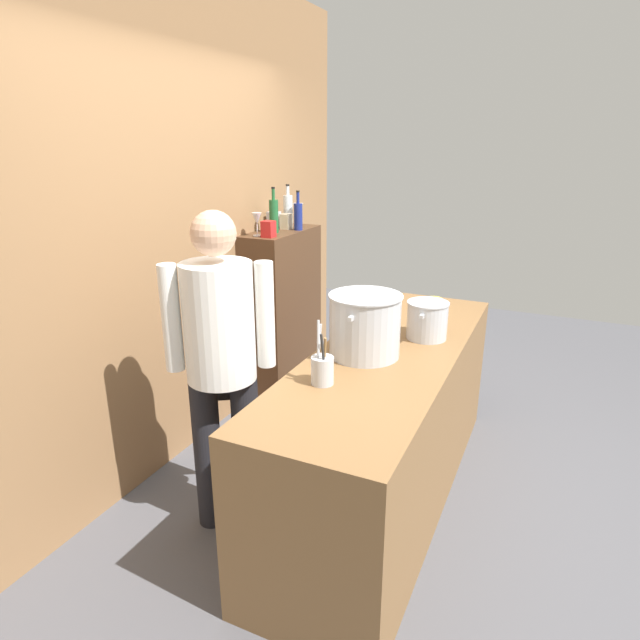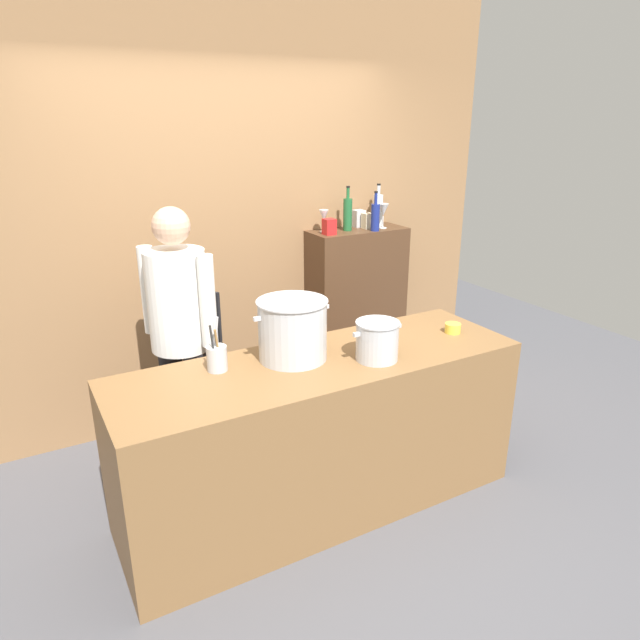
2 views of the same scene
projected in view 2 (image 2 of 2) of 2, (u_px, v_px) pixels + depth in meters
The scene contains 17 objects.
ground_plane at pixel (321, 502), 3.32m from camera, with size 8.00×8.00×0.00m, color #4C4C51.
brick_back_panel at pixel (222, 210), 3.96m from camera, with size 4.40×0.10×3.00m, color olive.
prep_counter at pixel (321, 435), 3.17m from camera, with size 2.23×0.70×0.90m, color brown.
bar_cabinet at pixel (356, 311), 4.53m from camera, with size 0.76×0.32×1.31m, color #472D1C.
chef at pixel (181, 327), 3.30m from camera, with size 0.41×0.47×1.66m.
stockpot_large at pixel (293, 330), 2.99m from camera, with size 0.43×0.37×0.32m.
stockpot_small at pixel (377, 341), 3.00m from camera, with size 0.30×0.23×0.21m.
utensil_crock at pixel (217, 357), 2.88m from camera, with size 0.10×0.10×0.30m.
butter_jar at pixel (453, 328), 3.39m from camera, with size 0.09×0.09×0.06m, color yellow.
wine_bottle_cobalt at pixel (375, 216), 4.22m from camera, with size 0.07×0.07×0.29m.
wine_bottle_green at pixel (348, 214), 4.23m from camera, with size 0.07×0.07×0.33m.
wine_bottle_clear at pixel (378, 210), 4.41m from camera, with size 0.07×0.07×0.32m.
wine_glass_short at pixel (324, 216), 4.17m from camera, with size 0.07×0.07×0.16m.
wine_glass_wide at pixel (383, 211), 4.31m from camera, with size 0.08×0.08×0.19m.
spice_tin_silver at pixel (358, 218), 4.39m from camera, with size 0.08×0.08×0.13m, color #B2B2B7.
spice_tin_red at pixel (329, 227), 4.11m from camera, with size 0.08×0.08×0.11m, color red.
spice_tin_cream at pixel (368, 221), 4.33m from camera, with size 0.07×0.07×0.11m, color beige.
Camera 2 is at (-1.36, -2.41, 2.12)m, focal length 32.05 mm.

